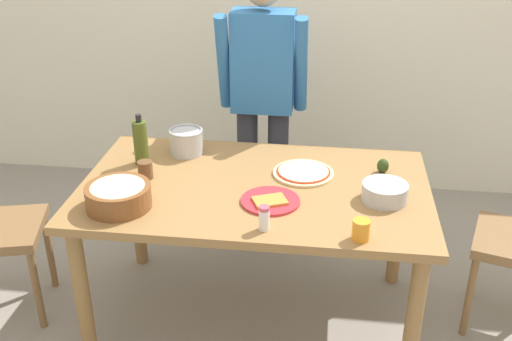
# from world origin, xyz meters

# --- Properties ---
(ground) EXTENTS (8.00, 8.00, 0.00)m
(ground) POSITION_xyz_m (0.00, 0.00, 0.00)
(ground) COLOR gray
(wall_back) EXTENTS (5.60, 0.10, 2.60)m
(wall_back) POSITION_xyz_m (0.00, 1.60, 1.30)
(wall_back) COLOR silver
(wall_back) RESTS_ON ground
(dining_table) EXTENTS (1.60, 0.96, 0.76)m
(dining_table) POSITION_xyz_m (0.00, 0.00, 0.67)
(dining_table) COLOR olive
(dining_table) RESTS_ON ground
(person_cook) EXTENTS (0.49, 0.25, 1.62)m
(person_cook) POSITION_xyz_m (-0.05, 0.76, 0.94)
(person_cook) COLOR #2D2D38
(person_cook) RESTS_ON ground
(pizza_raw_on_board) EXTENTS (0.29, 0.29, 0.02)m
(pizza_raw_on_board) POSITION_xyz_m (0.22, 0.14, 0.77)
(pizza_raw_on_board) COLOR beige
(pizza_raw_on_board) RESTS_ON dining_table
(plate_with_slice) EXTENTS (0.26, 0.26, 0.02)m
(plate_with_slice) POSITION_xyz_m (0.09, -0.15, 0.77)
(plate_with_slice) COLOR red
(plate_with_slice) RESTS_ON dining_table
(popcorn_bowl) EXTENTS (0.28, 0.28, 0.11)m
(popcorn_bowl) POSITION_xyz_m (-0.55, -0.27, 0.82)
(popcorn_bowl) COLOR brown
(popcorn_bowl) RESTS_ON dining_table
(mixing_bowl_steel) EXTENTS (0.20, 0.20, 0.08)m
(mixing_bowl_steel) POSITION_xyz_m (0.58, -0.07, 0.80)
(mixing_bowl_steel) COLOR #B7B7BC
(mixing_bowl_steel) RESTS_ON dining_table
(olive_oil_bottle) EXTENTS (0.07, 0.07, 0.26)m
(olive_oil_bottle) POSITION_xyz_m (-0.58, 0.16, 0.87)
(olive_oil_bottle) COLOR #47561E
(olive_oil_bottle) RESTS_ON dining_table
(steel_pot) EXTENTS (0.17, 0.17, 0.13)m
(steel_pot) POSITION_xyz_m (-0.39, 0.31, 0.83)
(steel_pot) COLOR #B7B7BC
(steel_pot) RESTS_ON dining_table
(cup_orange) EXTENTS (0.07, 0.07, 0.08)m
(cup_orange) POSITION_xyz_m (0.47, -0.40, 0.80)
(cup_orange) COLOR orange
(cup_orange) RESTS_ON dining_table
(cup_small_brown) EXTENTS (0.07, 0.07, 0.08)m
(cup_small_brown) POSITION_xyz_m (-0.52, 0.01, 0.80)
(cup_small_brown) COLOR brown
(cup_small_brown) RESTS_ON dining_table
(salt_shaker) EXTENTS (0.04, 0.04, 0.11)m
(salt_shaker) POSITION_xyz_m (0.09, -0.38, 0.81)
(salt_shaker) COLOR white
(salt_shaker) RESTS_ON dining_table
(avocado) EXTENTS (0.06, 0.06, 0.07)m
(avocado) POSITION_xyz_m (0.59, 0.21, 0.80)
(avocado) COLOR #2D4219
(avocado) RESTS_ON dining_table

